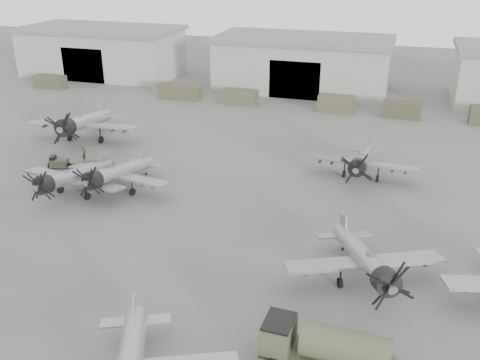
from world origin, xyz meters
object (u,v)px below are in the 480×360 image
Objects in this scene: fuel_tanker at (326,346)px; aircraft_far_1 at (362,161)px; aircraft_mid_1 at (71,177)px; aircraft_far_0 at (83,123)px; tug_trailer at (73,164)px; aircraft_mid_2 at (366,261)px; aircraft_extra_85 at (116,173)px; ground_crew at (84,153)px.

aircraft_far_1 is at bearing 93.53° from fuel_tanker.
aircraft_mid_1 is 0.99× the size of aircraft_far_1.
aircraft_far_0 is 2.00× the size of tug_trailer.
aircraft_mid_1 is at bearing -151.73° from aircraft_far_1.
aircraft_mid_1 is 1.00× the size of aircraft_mid_2.
aircraft_mid_2 reaches higher than aircraft_mid_1.
aircraft_far_1 is 1.50× the size of fuel_tanker.
aircraft_mid_2 is at bearing -10.96° from aircraft_extra_85.
aircraft_mid_1 is at bearing 141.65° from aircraft_mid_2.
ground_crew is at bearing -64.13° from aircraft_far_0.
tug_trailer is (-32.78, 13.17, -1.61)m from aircraft_mid_2.
fuel_tanker reaches higher than tug_trailer.
tug_trailer is at bearing 132.02° from aircraft_mid_1.
tug_trailer is at bearing 161.08° from aircraft_extra_85.
fuel_tanker is at bearing -21.41° from aircraft_mid_1.
aircraft_far_1 reaches higher than ground_crew.
tug_trailer is at bearing -165.59° from aircraft_far_1.
aircraft_extra_85 is 1.48× the size of fuel_tanker.
ground_crew is (-4.08, 8.62, -1.14)m from aircraft_mid_1.
aircraft_far_0 is 1.21× the size of aircraft_far_1.
aircraft_far_0 is (-36.14, 20.97, 0.41)m from aircraft_mid_2.
ground_crew is at bearing 74.98° from tug_trailer.
tug_trailer is at bearing -72.53° from aircraft_far_0.
aircraft_far_0 reaches higher than aircraft_extra_85.
aircraft_far_0 is 7.60× the size of ground_crew.
aircraft_mid_1 is 1.00× the size of aircraft_extra_85.
aircraft_far_0 reaches higher than aircraft_mid_2.
aircraft_far_0 reaches higher than tug_trailer.
aircraft_far_1 is 25.06m from aircraft_extra_85.
ground_crew is at bearing 144.16° from fuel_tanker.
aircraft_far_0 is at bearing 99.53° from tug_trailer.
aircraft_mid_2 reaches higher than ground_crew.
aircraft_mid_1 is 6.18× the size of ground_crew.
aircraft_mid_2 reaches higher than aircraft_extra_85.
ground_crew is (3.41, -5.52, -1.62)m from aircraft_far_0.
aircraft_far_1 reaches higher than aircraft_extra_85.
aircraft_far_0 is at bearing -179.69° from aircraft_far_1.
aircraft_far_0 is at bearing 124.94° from aircraft_mid_2.
fuel_tanker is at bearing -85.66° from aircraft_far_1.
ground_crew is at bearing 149.43° from aircraft_extra_85.
aircraft_far_0 is 8.73m from tug_trailer.
aircraft_extra_85 is 29.64m from fuel_tanker.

